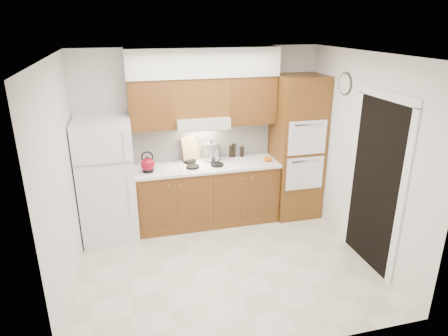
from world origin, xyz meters
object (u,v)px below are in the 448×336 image
object	(u,v)px
fridge	(107,180)
oven_cabinet	(297,148)
stock_pot	(211,151)
kettle	(148,165)

from	to	relation	value
fridge	oven_cabinet	bearing A→B (deg)	0.70
fridge	stock_pot	bearing A→B (deg)	7.14
fridge	oven_cabinet	size ratio (longest dim) A/B	0.78
kettle	oven_cabinet	bearing A→B (deg)	16.31
stock_pot	kettle	bearing A→B (deg)	-167.26
fridge	oven_cabinet	distance (m)	2.86
kettle	fridge	bearing A→B (deg)	-167.86
oven_cabinet	stock_pot	bearing A→B (deg)	173.19
kettle	stock_pot	xyz separation A→B (m)	(0.96, 0.22, 0.05)
oven_cabinet	kettle	xyz separation A→B (m)	(-2.28, -0.06, -0.05)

